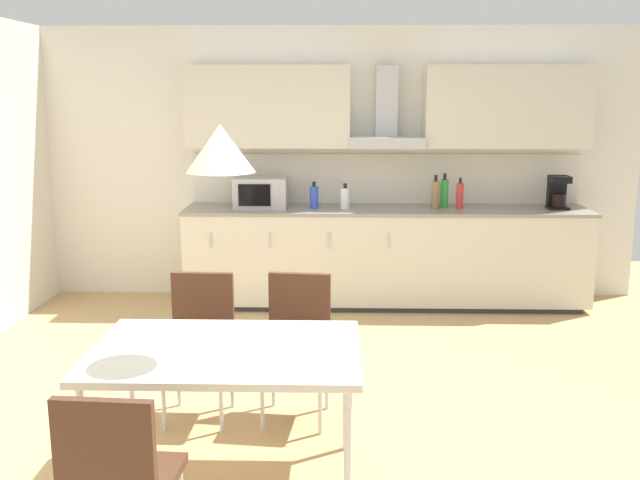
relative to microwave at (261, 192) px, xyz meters
name	(u,v)px	position (x,y,z in m)	size (l,w,h in m)	color
ground_plane	(300,432)	(0.49, -2.59, -1.06)	(7.65, 8.75, 0.02)	tan
wall_back	(315,164)	(0.49, 0.37, 0.23)	(6.12, 0.10, 2.55)	silver
kitchen_counter	(385,256)	(1.15, 0.00, -0.59)	(3.68, 0.67, 0.91)	#333333
backsplash_tile	(384,179)	(1.15, 0.31, 0.09)	(3.66, 0.02, 0.47)	silver
upper_wall_cabinets	(387,108)	(1.15, 0.16, 0.76)	(3.66, 0.40, 0.74)	beige
microwave	(261,192)	(0.00, 0.00, 0.00)	(0.48, 0.35, 0.28)	#ADADB2
coffee_maker	(558,192)	(2.71, 0.03, 0.01)	(0.18, 0.19, 0.30)	black
bottle_blue	(315,197)	(0.49, -0.03, -0.03)	(0.08, 0.08, 0.25)	blue
bottle_red	(460,195)	(1.81, -0.01, -0.02)	(0.06, 0.06, 0.28)	red
bottle_white	(345,198)	(0.77, -0.04, -0.04)	(0.08, 0.08, 0.23)	white
bottle_green	(444,193)	(1.68, 0.06, -0.01)	(0.07, 0.07, 0.31)	green
bottle_brown	(435,195)	(1.59, -0.04, -0.01)	(0.07, 0.07, 0.31)	brown
dining_table	(226,357)	(0.16, -3.18, -0.37)	(1.30, 0.87, 0.73)	silver
chair_far_left	(200,331)	(-0.13, -2.36, -0.52)	(0.41, 0.41, 0.87)	#4C2D1E
chair_far_right	(297,332)	(0.46, -2.36, -0.52)	(0.44, 0.44, 0.87)	#4C2D1E
chair_near_left	(116,471)	(-0.13, -4.00, -0.52)	(0.43, 0.43, 0.87)	#4C2D1E
pendant_lamp	(220,148)	(0.16, -3.18, 0.65)	(0.32, 0.32, 0.22)	silver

